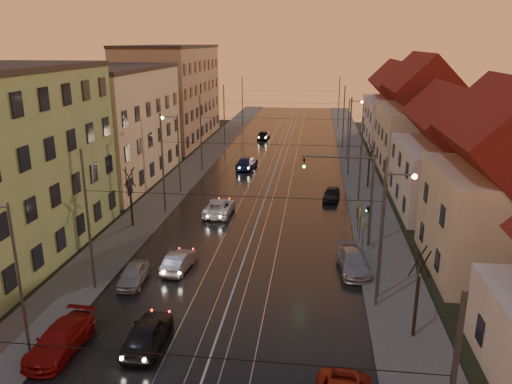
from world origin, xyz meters
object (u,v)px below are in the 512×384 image
at_px(driving_car_4, 264,135).
at_px(street_lamp_2, 176,146).
at_px(traffic_light_mast, 358,188).
at_px(driving_car_2, 219,207).
at_px(street_lamp_3, 351,124).
at_px(parked_right_1, 353,262).
at_px(parked_right_2, 331,194).
at_px(driving_car_0, 148,332).
at_px(driving_car_1, 179,261).
at_px(street_lamp_0, 11,266).
at_px(parked_left_3, 133,274).
at_px(driving_car_3, 247,163).
at_px(parked_left_2, 60,340).
at_px(street_lamp_1, 388,223).

bearing_deg(driving_car_4, street_lamp_2, 82.75).
height_order(traffic_light_mast, driving_car_2, traffic_light_mast).
xyz_separation_m(street_lamp_3, traffic_light_mast, (-1.11, -28.00, -0.29)).
distance_m(street_lamp_3, parked_right_1, 32.64).
bearing_deg(parked_right_2, driving_car_0, -104.08).
bearing_deg(street_lamp_2, driving_car_1, -74.17).
bearing_deg(parked_right_2, street_lamp_0, -112.80).
height_order(street_lamp_3, driving_car_2, street_lamp_3).
bearing_deg(driving_car_4, driving_car_0, 93.48).
bearing_deg(parked_left_3, traffic_light_mast, 23.85).
bearing_deg(driving_car_3, driving_car_0, 94.25).
height_order(street_lamp_2, parked_left_3, street_lamp_2).
bearing_deg(driving_car_3, parked_left_2, 88.05).
bearing_deg(traffic_light_mast, parked_left_3, -151.77).
bearing_deg(street_lamp_3, driving_car_2, -119.91).
height_order(driving_car_0, parked_left_2, driving_car_0).
distance_m(street_lamp_2, traffic_light_mast, 20.89).
bearing_deg(street_lamp_0, parked_right_1, 34.93).
bearing_deg(driving_car_1, driving_car_3, -85.72).
relative_size(street_lamp_0, parked_right_1, 1.73).
bearing_deg(parked_left_3, driving_car_1, 39.03).
bearing_deg(street_lamp_2, street_lamp_1, -47.68).
bearing_deg(parked_left_2, parked_right_1, 39.97).
bearing_deg(parked_right_1, driving_car_3, 106.55).
relative_size(street_lamp_2, street_lamp_3, 1.00).
relative_size(driving_car_1, parked_right_2, 1.05).
distance_m(parked_right_1, parked_right_2, 15.80).
xyz_separation_m(street_lamp_2, street_lamp_3, (18.21, 16.00, 0.00)).
bearing_deg(traffic_light_mast, parked_right_2, 97.47).
xyz_separation_m(street_lamp_3, driving_car_3, (-12.59, -5.02, -4.16)).
relative_size(driving_car_3, parked_right_1, 1.08).
xyz_separation_m(driving_car_1, driving_car_4, (0.69, 47.67, 0.07)).
bearing_deg(parked_left_3, parked_right_2, 51.50).
relative_size(driving_car_0, driving_car_3, 0.88).
relative_size(street_lamp_0, street_lamp_2, 1.00).
bearing_deg(street_lamp_0, street_lamp_1, 23.72).
xyz_separation_m(street_lamp_2, parked_left_2, (1.59, -27.38, -4.21)).
xyz_separation_m(street_lamp_3, parked_left_2, (-16.62, -43.38, -4.21)).
relative_size(street_lamp_3, driving_car_4, 1.92).
height_order(driving_car_3, parked_right_1, driving_car_3).
xyz_separation_m(street_lamp_0, traffic_light_mast, (17.10, 16.00, -0.29)).
distance_m(street_lamp_1, street_lamp_2, 27.05).
relative_size(driving_car_0, parked_left_3, 1.22).
bearing_deg(driving_car_0, driving_car_2, -90.02).
bearing_deg(driving_car_1, driving_car_4, -85.25).
relative_size(street_lamp_2, driving_car_2, 1.60).
distance_m(driving_car_2, parked_right_2, 11.48).
bearing_deg(parked_right_1, driving_car_0, -143.14).
relative_size(street_lamp_2, parked_left_3, 2.21).
bearing_deg(driving_car_1, street_lamp_2, -68.59).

